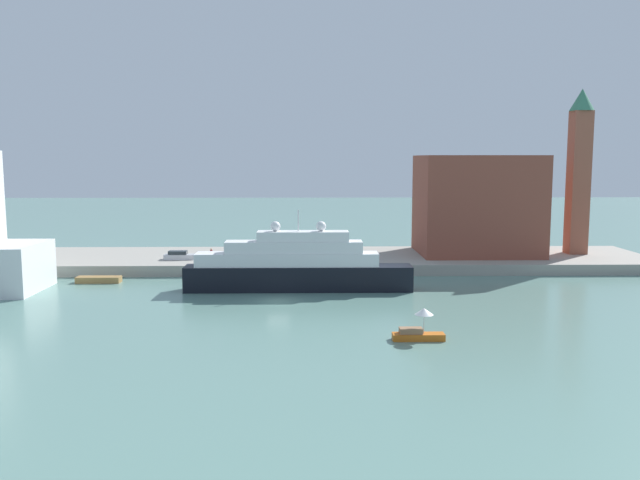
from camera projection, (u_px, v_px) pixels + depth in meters
The scene contains 10 objects.
ground at pixel (278, 302), 75.06m from camera, with size 400.00×400.00×0.00m, color slate.
quay_dock at pixel (286, 260), 100.57m from camera, with size 110.00×19.61×1.55m, color gray.
large_yacht at pixel (296, 267), 81.17m from camera, with size 28.05×3.58×10.01m.
small_motorboat at pixel (419, 329), 59.08m from camera, with size 4.68×1.68×2.94m.
work_barge at pixel (99, 280), 86.55m from camera, with size 5.71×1.72×0.81m, color olive.
harbor_building at pixel (477, 205), 101.51m from camera, with size 17.91×14.15×15.17m, color brown.
bell_tower at pixel (579, 166), 100.79m from camera, with size 3.69×3.69×25.20m.
parked_car at pixel (179, 256), 96.33m from camera, with size 4.41×1.61×1.26m.
person_figure at pixel (211, 254), 95.75m from camera, with size 0.36×0.36×1.72m.
mooring_bollard at pixel (301, 262), 92.13m from camera, with size 0.53×0.53×0.68m, color black.
Camera 1 is at (3.48, -73.68, 16.29)m, focal length 36.92 mm.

